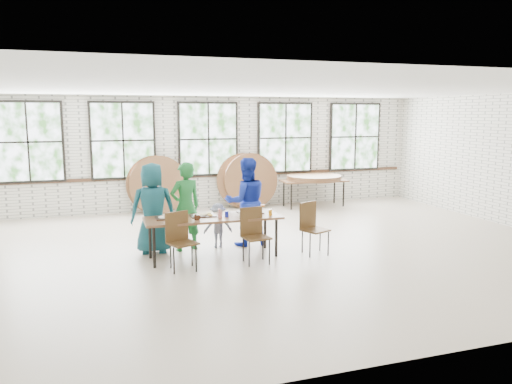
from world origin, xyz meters
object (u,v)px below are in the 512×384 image
chair_near_left (180,236)px  chair_near_right (254,230)px  storage_table (314,182)px  dining_table (213,220)px

chair_near_left → chair_near_right: bearing=-20.4°
storage_table → chair_near_left: bearing=-132.0°
dining_table → chair_near_left: size_ratio=2.54×
dining_table → chair_near_right: bearing=-37.6°
dining_table → chair_near_right: chair_near_right is taller
chair_near_left → dining_table: bearing=14.5°
chair_near_left → chair_near_right: 1.28m
dining_table → chair_near_left: 0.83m
chair_near_right → storage_table: 5.50m
chair_near_left → storage_table: chair_near_left is taller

